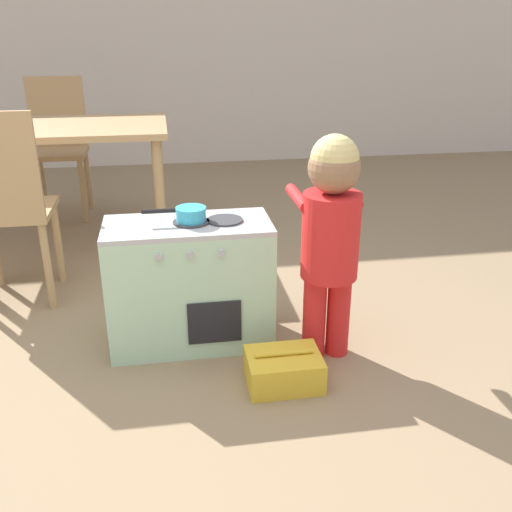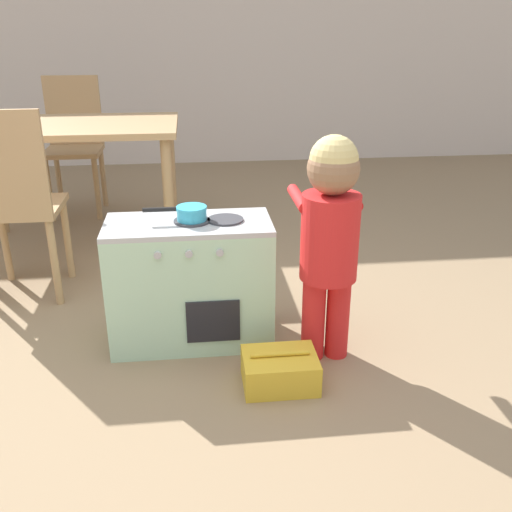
{
  "view_description": "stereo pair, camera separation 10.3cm",
  "coord_description": "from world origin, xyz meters",
  "px_view_note": "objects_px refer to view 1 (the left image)",
  "views": [
    {
      "loc": [
        0.11,
        -1.41,
        1.26
      ],
      "look_at": [
        0.45,
        0.65,
        0.39
      ],
      "focal_mm": 40.0,
      "sensor_mm": 36.0,
      "label": 1
    },
    {
      "loc": [
        0.21,
        -1.43,
        1.26
      ],
      "look_at": [
        0.45,
        0.65,
        0.39
      ],
      "focal_mm": 40.0,
      "sensor_mm": 36.0,
      "label": 2
    }
  ],
  "objects_px": {
    "toy_basket": "(284,369)",
    "dining_chair_near": "(7,205)",
    "toy_pot": "(190,213)",
    "dining_chair_far": "(58,144)",
    "child_figure": "(331,225)",
    "dining_table": "(58,143)",
    "play_kitchen": "(190,284)"
  },
  "relations": [
    {
      "from": "play_kitchen",
      "to": "toy_pot",
      "type": "bearing_deg",
      "value": 2.62
    },
    {
      "from": "toy_basket",
      "to": "toy_pot",
      "type": "bearing_deg",
      "value": 129.41
    },
    {
      "from": "play_kitchen",
      "to": "dining_chair_far",
      "type": "xyz_separation_m",
      "value": [
        -0.77,
        1.89,
        0.23
      ]
    },
    {
      "from": "toy_pot",
      "to": "toy_basket",
      "type": "relative_size",
      "value": 0.91
    },
    {
      "from": "play_kitchen",
      "to": "toy_basket",
      "type": "bearing_deg",
      "value": -49.6
    },
    {
      "from": "dining_table",
      "to": "toy_pot",
      "type": "bearing_deg",
      "value": -60.64
    },
    {
      "from": "child_figure",
      "to": "dining_table",
      "type": "relative_size",
      "value": 0.74
    },
    {
      "from": "toy_pot",
      "to": "dining_chair_near",
      "type": "relative_size",
      "value": 0.27
    },
    {
      "from": "dining_chair_near",
      "to": "dining_table",
      "type": "bearing_deg",
      "value": 78.47
    },
    {
      "from": "toy_basket",
      "to": "dining_table",
      "type": "bearing_deg",
      "value": 122.01
    },
    {
      "from": "dining_chair_near",
      "to": "toy_basket",
      "type": "bearing_deg",
      "value": -37.93
    },
    {
      "from": "play_kitchen",
      "to": "toy_pot",
      "type": "relative_size",
      "value": 2.65
    },
    {
      "from": "toy_pot",
      "to": "dining_table",
      "type": "height_order",
      "value": "dining_table"
    },
    {
      "from": "play_kitchen",
      "to": "dining_chair_far",
      "type": "distance_m",
      "value": 2.06
    },
    {
      "from": "play_kitchen",
      "to": "dining_chair_far",
      "type": "height_order",
      "value": "dining_chair_far"
    },
    {
      "from": "toy_pot",
      "to": "child_figure",
      "type": "relative_size",
      "value": 0.28
    },
    {
      "from": "toy_basket",
      "to": "dining_chair_near",
      "type": "bearing_deg",
      "value": 142.07
    },
    {
      "from": "child_figure",
      "to": "dining_chair_far",
      "type": "bearing_deg",
      "value": 121.94
    },
    {
      "from": "toy_basket",
      "to": "dining_chair_far",
      "type": "xyz_separation_m",
      "value": [
        -1.09,
        2.26,
        0.43
      ]
    },
    {
      "from": "toy_pot",
      "to": "dining_chair_near",
      "type": "height_order",
      "value": "dining_chair_near"
    },
    {
      "from": "play_kitchen",
      "to": "toy_pot",
      "type": "distance_m",
      "value": 0.3
    },
    {
      "from": "child_figure",
      "to": "toy_pot",
      "type": "bearing_deg",
      "value": 159.98
    },
    {
      "from": "dining_chair_far",
      "to": "toy_pot",
      "type": "bearing_deg",
      "value": 112.45
    },
    {
      "from": "child_figure",
      "to": "dining_chair_far",
      "type": "relative_size",
      "value": 0.97
    },
    {
      "from": "toy_pot",
      "to": "dining_table",
      "type": "relative_size",
      "value": 0.21
    },
    {
      "from": "toy_pot",
      "to": "toy_basket",
      "type": "xyz_separation_m",
      "value": [
        0.31,
        -0.37,
        -0.51
      ]
    },
    {
      "from": "toy_pot",
      "to": "child_figure",
      "type": "height_order",
      "value": "child_figure"
    },
    {
      "from": "toy_pot",
      "to": "dining_chair_far",
      "type": "height_order",
      "value": "dining_chair_far"
    },
    {
      "from": "child_figure",
      "to": "toy_basket",
      "type": "distance_m",
      "value": 0.57
    },
    {
      "from": "child_figure",
      "to": "dining_chair_near",
      "type": "distance_m",
      "value": 1.48
    },
    {
      "from": "child_figure",
      "to": "play_kitchen",
      "type": "bearing_deg",
      "value": 160.4
    },
    {
      "from": "toy_pot",
      "to": "dining_chair_near",
      "type": "bearing_deg",
      "value": 148.53
    }
  ]
}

